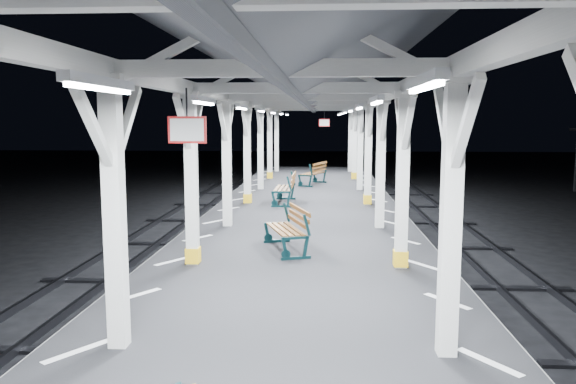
{
  "coord_description": "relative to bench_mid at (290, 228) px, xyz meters",
  "views": [
    {
      "loc": [
        0.5,
        -8.53,
        3.79
      ],
      "look_at": [
        -0.26,
        3.82,
        2.2
      ],
      "focal_mm": 35.0,
      "sensor_mm": 36.0,
      "label": 1
    }
  ],
  "objects": [
    {
      "name": "platform",
      "position": [
        0.18,
        -3.3,
        -0.99
      ],
      "size": [
        6.0,
        50.0,
        1.0
      ],
      "primitive_type": "cube",
      "color": "black",
      "rests_on": "ground"
    },
    {
      "name": "bench_extra",
      "position": [
        0.37,
        12.36,
        0.03
      ],
      "size": [
        1.23,
        1.94,
        0.99
      ],
      "rotation": [
        0.0,
        0.0,
        -0.34
      ],
      "color": "#0C2A2E",
      "rests_on": "platform"
    },
    {
      "name": "canopy",
      "position": [
        0.18,
        -3.31,
        3.06
      ],
      "size": [
        5.4,
        49.0,
        4.65
      ],
      "color": "silver",
      "rests_on": "platform"
    },
    {
      "name": "bench_mid",
      "position": [
        0.0,
        0.0,
        0.0
      ],
      "size": [
        1.12,
        1.82,
        0.93
      ],
      "rotation": [
        0.0,
        0.0,
        0.31
      ],
      "color": "#0C2A2E",
      "rests_on": "platform"
    },
    {
      "name": "hazard_stripes_right",
      "position": [
        2.63,
        -3.3,
        -0.49
      ],
      "size": [
        1.0,
        48.0,
        0.01
      ],
      "primitive_type": "cube",
      "color": "silver",
      "rests_on": "platform"
    },
    {
      "name": "ground",
      "position": [
        0.18,
        -3.3,
        -1.49
      ],
      "size": [
        120.0,
        120.0,
        0.0
      ],
      "primitive_type": "plane",
      "color": "black",
      "rests_on": "ground"
    },
    {
      "name": "hazard_stripes_left",
      "position": [
        -2.27,
        -3.3,
        -0.49
      ],
      "size": [
        1.0,
        48.0,
        0.01
      ],
      "primitive_type": "cube",
      "color": "silver",
      "rests_on": "platform"
    },
    {
      "name": "bench_far",
      "position": [
        -0.5,
        6.87,
        0.05
      ],
      "size": [
        0.74,
        1.89,
        1.02
      ],
      "rotation": [
        0.0,
        0.0,
        -0.01
      ],
      "color": "#0C2A2E",
      "rests_on": "platform"
    }
  ]
}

